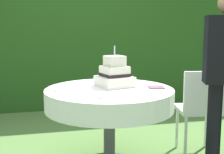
{
  "coord_description": "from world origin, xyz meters",
  "views": [
    {
      "loc": [
        -0.65,
        -2.78,
        1.31
      ],
      "look_at": [
        0.04,
        0.05,
        0.85
      ],
      "focal_mm": 51.28,
      "sensor_mm": 36.0,
      "label": 1
    }
  ],
  "objects": [
    {
      "name": "serving_plate_right",
      "position": [
        -0.12,
        -0.33,
        0.76
      ],
      "size": [
        0.12,
        0.12,
        0.01
      ],
      "primitive_type": "cylinder",
      "color": "white",
      "rests_on": "cake_table"
    },
    {
      "name": "serving_plate_far",
      "position": [
        0.19,
        0.41,
        0.76
      ],
      "size": [
        0.11,
        0.11,
        0.01
      ],
      "primitive_type": "cylinder",
      "color": "white",
      "rests_on": "cake_table"
    },
    {
      "name": "garden_chair",
      "position": [
        0.94,
        0.03,
        0.54
      ],
      "size": [
        0.46,
        0.46,
        0.89
      ],
      "color": "white",
      "rests_on": "ground_plane"
    },
    {
      "name": "serving_plate_left",
      "position": [
        -0.26,
        -0.19,
        0.76
      ],
      "size": [
        0.11,
        0.11,
        0.01
      ],
      "primitive_type": "cylinder",
      "color": "white",
      "rests_on": "cake_table"
    },
    {
      "name": "wedding_cake",
      "position": [
        0.08,
        0.1,
        0.86
      ],
      "size": [
        0.37,
        0.37,
        0.39
      ],
      "color": "silver",
      "rests_on": "cake_table"
    },
    {
      "name": "foliage_hedge",
      "position": [
        0.0,
        2.47,
        1.35
      ],
      "size": [
        6.94,
        0.55,
        2.71
      ],
      "primitive_type": "cube",
      "color": "#234C19",
      "rests_on": "ground_plane"
    },
    {
      "name": "cake_table",
      "position": [
        0.0,
        0.0,
        0.65
      ],
      "size": [
        1.17,
        1.17,
        0.75
      ],
      "color": "#4C4C51",
      "rests_on": "ground_plane"
    },
    {
      "name": "serving_plate_near",
      "position": [
        -0.44,
        -0.0,
        0.76
      ],
      "size": [
        0.13,
        0.13,
        0.01
      ],
      "primitive_type": "cylinder",
      "color": "white",
      "rests_on": "cake_table"
    },
    {
      "name": "napkin_stack",
      "position": [
        0.44,
        -0.04,
        0.76
      ],
      "size": [
        0.16,
        0.16,
        0.01
      ],
      "primitive_type": "cube",
      "rotation": [
        0.0,
        0.0,
        -0.18
      ],
      "color": "#6B4C60",
      "rests_on": "cake_table"
    }
  ]
}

